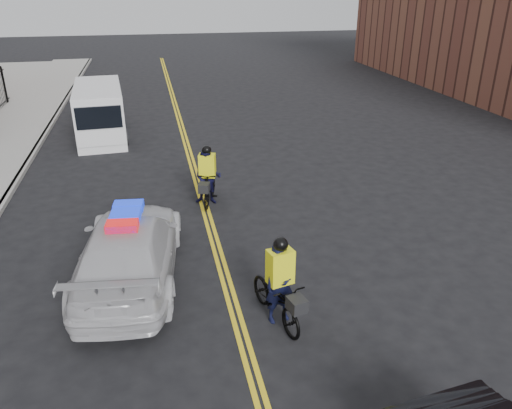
{
  "coord_description": "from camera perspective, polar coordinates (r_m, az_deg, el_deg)",
  "views": [
    {
      "loc": [
        -1.36,
        -8.05,
        6.29
      ],
      "look_at": [
        0.96,
        2.77,
        1.3
      ],
      "focal_mm": 35.0,
      "sensor_mm": 36.0,
      "label": 1
    }
  ],
  "objects": [
    {
      "name": "center_line_left",
      "position": [
        17.28,
        -7.03,
        2.77
      ],
      "size": [
        0.1,
        60.0,
        0.01
      ],
      "primitive_type": "cube",
      "color": "yellow",
      "rests_on": "ground"
    },
    {
      "name": "ground",
      "position": [
        10.31,
        -2.04,
        -13.36
      ],
      "size": [
        120.0,
        120.0,
        0.0
      ],
      "primitive_type": "plane",
      "color": "black",
      "rests_on": "ground"
    },
    {
      "name": "center_line_right",
      "position": [
        17.29,
        -6.51,
        2.81
      ],
      "size": [
        0.1,
        60.0,
        0.01
      ],
      "primitive_type": "cube",
      "color": "yellow",
      "rests_on": "ground"
    },
    {
      "name": "cyclist_far",
      "position": [
        15.22,
        -5.53,
        2.71
      ],
      "size": [
        1.01,
        1.89,
        1.84
      ],
      "rotation": [
        0.0,
        0.0,
        -0.29
      ],
      "color": "black",
      "rests_on": "ground"
    },
    {
      "name": "cyclist_near",
      "position": [
        10.03,
        2.75,
        -9.98
      ],
      "size": [
        1.1,
        2.0,
        1.86
      ],
      "rotation": [
        0.0,
        0.0,
        0.25
      ],
      "color": "black",
      "rests_on": "ground"
    },
    {
      "name": "cargo_van",
      "position": [
        22.77,
        -17.4,
        9.94
      ],
      "size": [
        2.3,
        5.35,
        2.19
      ],
      "rotation": [
        0.0,
        0.0,
        0.07
      ],
      "color": "white",
      "rests_on": "ground"
    },
    {
      "name": "police_cruiser",
      "position": [
        11.62,
        -14.26,
        -4.95
      ],
      "size": [
        2.69,
        5.43,
        1.68
      ],
      "rotation": [
        0.0,
        0.0,
        3.03
      ],
      "color": "silver",
      "rests_on": "ground"
    },
    {
      "name": "curb",
      "position": [
        17.82,
        -26.32,
        1.24
      ],
      "size": [
        0.2,
        60.0,
        0.15
      ],
      "primitive_type": "cube",
      "color": "#999690",
      "rests_on": "ground"
    }
  ]
}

